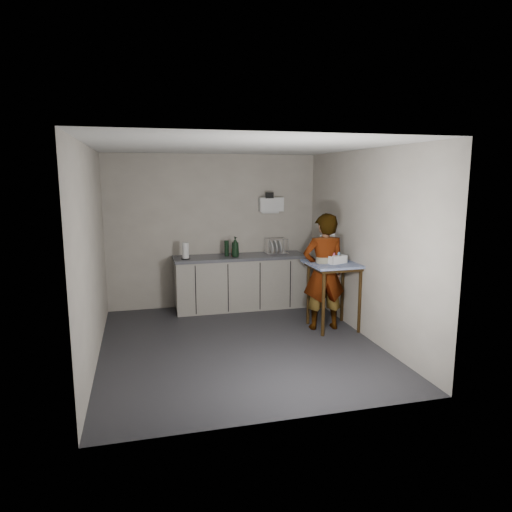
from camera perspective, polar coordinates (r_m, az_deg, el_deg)
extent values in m
plane|color=#29282D|center=(6.26, -2.16, -10.97)|extent=(4.00, 4.00, 0.00)
cube|color=#B2A89B|center=(7.86, -5.31, 3.09)|extent=(3.60, 0.02, 2.60)
cube|color=#B2A89B|center=(6.53, 13.30, 1.46)|extent=(0.02, 4.00, 2.60)
cube|color=#B2A89B|center=(5.82, -19.74, 0.12)|extent=(0.02, 4.00, 2.60)
cube|color=white|center=(5.86, -2.33, 13.47)|extent=(3.60, 4.00, 0.01)
cube|color=black|center=(7.90, -1.94, -6.17)|extent=(2.20, 0.52, 0.08)
cube|color=#ACA498|center=(7.80, -1.96, -3.42)|extent=(2.20, 0.58, 0.86)
cube|color=#4A4B54|center=(7.71, -1.98, -0.13)|extent=(2.24, 0.62, 0.05)
cube|color=black|center=(7.40, -7.55, -4.25)|extent=(0.02, 0.01, 0.80)
cube|color=black|center=(7.48, -3.51, -4.03)|extent=(0.02, 0.01, 0.80)
cube|color=black|center=(7.59, 0.51, -3.79)|extent=(0.01, 0.01, 0.80)
cube|color=black|center=(7.74, 4.31, -3.55)|extent=(0.02, 0.01, 0.80)
cube|color=white|center=(7.97, 1.88, 6.47)|extent=(0.42, 0.16, 0.24)
cube|color=white|center=(8.03, 1.77, 5.49)|extent=(0.30, 0.06, 0.04)
cube|color=black|center=(7.86, 1.71, 7.59)|extent=(0.14, 0.02, 0.10)
cylinder|color=#35210C|center=(6.49, 8.42, -6.04)|extent=(0.05, 0.05, 0.91)
cylinder|color=#35210C|center=(6.74, 12.83, -5.61)|extent=(0.05, 0.05, 0.91)
cylinder|color=#35210C|center=(7.00, 6.57, -4.84)|extent=(0.05, 0.05, 0.91)
cylinder|color=#35210C|center=(7.22, 10.74, -4.48)|extent=(0.05, 0.05, 0.91)
cube|color=#35210C|center=(6.75, 9.76, -1.29)|extent=(0.69, 0.69, 0.05)
cube|color=navy|center=(6.74, 9.77, -0.96)|extent=(0.78, 0.78, 0.03)
imported|color=#B2A593|center=(6.72, 8.47, -1.98)|extent=(0.66, 0.47, 1.71)
imported|color=black|center=(7.56, -2.61, 1.15)|extent=(0.16, 0.16, 0.34)
cylinder|color=red|center=(7.63, -2.85, 0.45)|extent=(0.07, 0.07, 0.13)
cylinder|color=black|center=(7.65, -3.69, 0.96)|extent=(0.08, 0.08, 0.26)
cylinder|color=black|center=(7.47, -8.78, -0.32)|extent=(0.15, 0.15, 0.01)
cylinder|color=white|center=(7.44, -8.81, 0.70)|extent=(0.10, 0.10, 0.26)
cube|color=silver|center=(7.91, 2.57, 0.38)|extent=(0.38, 0.29, 0.02)
cylinder|color=silver|center=(7.72, 1.62, 1.16)|extent=(0.01, 0.01, 0.25)
cylinder|color=silver|center=(7.82, 4.05, 1.25)|extent=(0.01, 0.01, 0.25)
cylinder|color=silver|center=(7.96, 1.13, 1.43)|extent=(0.01, 0.01, 0.25)
cylinder|color=silver|center=(8.06, 3.49, 1.51)|extent=(0.01, 0.01, 0.25)
cylinder|color=white|center=(7.86, 1.91, 1.18)|extent=(0.05, 0.21, 0.21)
cylinder|color=white|center=(7.89, 2.44, 1.20)|extent=(0.05, 0.21, 0.21)
cylinder|color=white|center=(7.91, 2.98, 1.22)|extent=(0.05, 0.21, 0.21)
cube|color=white|center=(6.74, 9.66, -0.76)|extent=(0.36, 0.36, 0.01)
cube|color=white|center=(6.63, 10.48, -0.46)|extent=(0.27, 0.10, 0.10)
cube|color=white|center=(6.83, 8.90, -0.11)|extent=(0.27, 0.10, 0.10)
cube|color=white|center=(6.64, 8.81, -0.40)|extent=(0.10, 0.27, 0.10)
cube|color=white|center=(6.82, 10.52, -0.17)|extent=(0.10, 0.27, 0.10)
cube|color=white|center=(6.81, 8.89, 1.51)|extent=(0.27, 0.10, 0.28)
cylinder|color=white|center=(6.73, 9.68, -0.28)|extent=(0.19, 0.19, 0.10)
sphere|color=#FF5D95|center=(6.66, 9.59, 0.24)|extent=(0.06, 0.06, 0.06)
sphere|color=#5AA4F5|center=(6.72, 10.21, 0.31)|extent=(0.06, 0.06, 0.06)
sphere|color=#50C462|center=(6.75, 9.42, 0.37)|extent=(0.06, 0.06, 0.06)
sphere|color=#FF5D95|center=(6.72, 9.18, 0.33)|extent=(0.06, 0.06, 0.06)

